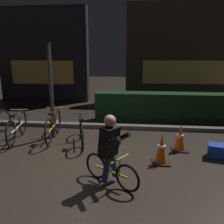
{
  "coord_description": "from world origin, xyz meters",
  "views": [
    {
      "loc": [
        0.78,
        -4.74,
        2.19
      ],
      "look_at": [
        0.2,
        0.6,
        0.9
      ],
      "focal_mm": 37.96,
      "sensor_mm": 36.0,
      "label": 1
    }
  ],
  "objects_px": {
    "parked_bike_center_right": "(81,131)",
    "traffic_cone_near": "(162,149)",
    "parked_bike_left_mid": "(17,127)",
    "blue_crate": "(219,151)",
    "cyclist": "(111,150)",
    "street_post": "(51,92)",
    "traffic_cone_far": "(180,138)",
    "parked_bike_center_left": "(53,126)"
  },
  "relations": [
    {
      "from": "traffic_cone_near",
      "to": "parked_bike_center_right",
      "type": "bearing_deg",
      "value": 153.57
    },
    {
      "from": "street_post",
      "to": "blue_crate",
      "type": "relative_size",
      "value": 5.69
    },
    {
      "from": "parked_bike_center_left",
      "to": "parked_bike_center_right",
      "type": "distance_m",
      "value": 0.86
    },
    {
      "from": "street_post",
      "to": "cyclist",
      "type": "height_order",
      "value": "street_post"
    },
    {
      "from": "parked_bike_center_left",
      "to": "traffic_cone_near",
      "type": "distance_m",
      "value": 2.99
    },
    {
      "from": "parked_bike_left_mid",
      "to": "traffic_cone_near",
      "type": "bearing_deg",
      "value": -116.0
    },
    {
      "from": "parked_bike_left_mid",
      "to": "cyclist",
      "type": "height_order",
      "value": "cyclist"
    },
    {
      "from": "traffic_cone_near",
      "to": "blue_crate",
      "type": "distance_m",
      "value": 1.34
    },
    {
      "from": "street_post",
      "to": "traffic_cone_far",
      "type": "bearing_deg",
      "value": -9.91
    },
    {
      "from": "traffic_cone_near",
      "to": "traffic_cone_far",
      "type": "relative_size",
      "value": 1.01
    },
    {
      "from": "street_post",
      "to": "traffic_cone_near",
      "type": "xyz_separation_m",
      "value": [
        2.77,
        -1.3,
        -0.94
      ]
    },
    {
      "from": "parked_bike_left_mid",
      "to": "cyclist",
      "type": "distance_m",
      "value": 3.32
    },
    {
      "from": "parked_bike_center_right",
      "to": "parked_bike_center_left",
      "type": "bearing_deg",
      "value": 56.96
    },
    {
      "from": "parked_bike_left_mid",
      "to": "blue_crate",
      "type": "xyz_separation_m",
      "value": [
        4.92,
        -0.61,
        -0.2
      ]
    },
    {
      "from": "street_post",
      "to": "parked_bike_center_left",
      "type": "xyz_separation_m",
      "value": [
        0.04,
        -0.09,
        -0.89
      ]
    },
    {
      "from": "parked_bike_left_mid",
      "to": "parked_bike_center_left",
      "type": "distance_m",
      "value": 0.94
    },
    {
      "from": "parked_bike_left_mid",
      "to": "parked_bike_center_left",
      "type": "xyz_separation_m",
      "value": [
        0.92,
        0.2,
        0.01
      ]
    },
    {
      "from": "cyclist",
      "to": "street_post",
      "type": "bearing_deg",
      "value": 162.97
    },
    {
      "from": "parked_bike_center_left",
      "to": "traffic_cone_far",
      "type": "relative_size",
      "value": 2.72
    },
    {
      "from": "parked_bike_left_mid",
      "to": "cyclist",
      "type": "bearing_deg",
      "value": -135.97
    },
    {
      "from": "parked_bike_center_left",
      "to": "traffic_cone_near",
      "type": "xyz_separation_m",
      "value": [
        2.73,
        -1.21,
        -0.05
      ]
    },
    {
      "from": "blue_crate",
      "to": "cyclist",
      "type": "height_order",
      "value": "cyclist"
    },
    {
      "from": "traffic_cone_near",
      "to": "traffic_cone_far",
      "type": "distance_m",
      "value": 0.88
    },
    {
      "from": "traffic_cone_far",
      "to": "cyclist",
      "type": "distance_m",
      "value": 2.21
    },
    {
      "from": "parked_bike_center_right",
      "to": "cyclist",
      "type": "distance_m",
      "value": 2.12
    },
    {
      "from": "street_post",
      "to": "parked_bike_center_left",
      "type": "bearing_deg",
      "value": -67.44
    },
    {
      "from": "parked_bike_center_right",
      "to": "traffic_cone_near",
      "type": "xyz_separation_m",
      "value": [
        1.91,
        -0.95,
        -0.03
      ]
    },
    {
      "from": "parked_bike_left_mid",
      "to": "cyclist",
      "type": "relative_size",
      "value": 1.33
    },
    {
      "from": "parked_bike_left_mid",
      "to": "traffic_cone_far",
      "type": "xyz_separation_m",
      "value": [
        4.15,
        -0.28,
        -0.04
      ]
    },
    {
      "from": "parked_bike_center_left",
      "to": "parked_bike_center_right",
      "type": "bearing_deg",
      "value": -114.2
    },
    {
      "from": "parked_bike_center_left",
      "to": "cyclist",
      "type": "height_order",
      "value": "cyclist"
    },
    {
      "from": "traffic_cone_far",
      "to": "cyclist",
      "type": "xyz_separation_m",
      "value": [
        -1.45,
        -1.64,
        0.32
      ]
    },
    {
      "from": "parked_bike_left_mid",
      "to": "traffic_cone_near",
      "type": "distance_m",
      "value": 3.79
    },
    {
      "from": "street_post",
      "to": "blue_crate",
      "type": "xyz_separation_m",
      "value": [
        4.04,
        -0.9,
        -1.1
      ]
    },
    {
      "from": "parked_bike_center_left",
      "to": "traffic_cone_far",
      "type": "bearing_deg",
      "value": -105.36
    },
    {
      "from": "street_post",
      "to": "blue_crate",
      "type": "distance_m",
      "value": 4.29
    },
    {
      "from": "parked_bike_center_right",
      "to": "traffic_cone_near",
      "type": "distance_m",
      "value": 2.14
    },
    {
      "from": "cyclist",
      "to": "blue_crate",
      "type": "bearing_deg",
      "value": 64.01
    },
    {
      "from": "parked_bike_center_right",
      "to": "traffic_cone_near",
      "type": "height_order",
      "value": "parked_bike_center_right"
    },
    {
      "from": "parked_bike_left_mid",
      "to": "traffic_cone_far",
      "type": "height_order",
      "value": "parked_bike_left_mid"
    },
    {
      "from": "street_post",
      "to": "traffic_cone_far",
      "type": "xyz_separation_m",
      "value": [
        3.27,
        -0.57,
        -0.94
      ]
    },
    {
      "from": "parked_bike_center_left",
      "to": "parked_bike_center_right",
      "type": "height_order",
      "value": "parked_bike_center_left"
    }
  ]
}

